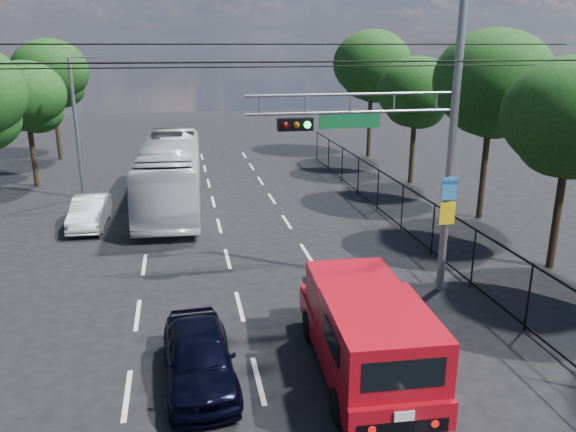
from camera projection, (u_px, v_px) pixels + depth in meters
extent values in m
cube|color=beige|center=(127.00, 395.00, 12.69)|extent=(0.12, 2.00, 0.01)
cube|color=beige|center=(138.00, 315.00, 16.44)|extent=(0.12, 2.00, 0.01)
cube|color=beige|center=(144.00, 264.00, 20.19)|extent=(0.12, 2.00, 0.01)
cube|color=beige|center=(149.00, 230.00, 23.95)|extent=(0.12, 2.00, 0.01)
cube|color=beige|center=(152.00, 205.00, 27.70)|extent=(0.12, 2.00, 0.01)
cube|color=beige|center=(155.00, 186.00, 31.45)|extent=(0.12, 2.00, 0.01)
cube|color=beige|center=(157.00, 170.00, 35.21)|extent=(0.12, 2.00, 0.01)
cube|color=beige|center=(158.00, 158.00, 38.96)|extent=(0.12, 2.00, 0.01)
cube|color=beige|center=(258.00, 380.00, 13.24)|extent=(0.12, 2.00, 0.01)
cube|color=beige|center=(240.00, 306.00, 16.99)|extent=(0.12, 2.00, 0.01)
cube|color=beige|center=(228.00, 259.00, 20.75)|extent=(0.12, 2.00, 0.01)
cube|color=beige|center=(219.00, 226.00, 24.50)|extent=(0.12, 2.00, 0.01)
cube|color=beige|center=(213.00, 202.00, 28.25)|extent=(0.12, 2.00, 0.01)
cube|color=beige|center=(209.00, 183.00, 32.00)|extent=(0.12, 2.00, 0.01)
cube|color=beige|center=(205.00, 169.00, 35.76)|extent=(0.12, 2.00, 0.01)
cube|color=beige|center=(202.00, 157.00, 39.51)|extent=(0.12, 2.00, 0.01)
cube|color=beige|center=(379.00, 367.00, 13.79)|extent=(0.12, 2.00, 0.01)
cube|color=beige|center=(335.00, 298.00, 17.54)|extent=(0.12, 2.00, 0.01)
cube|color=beige|center=(307.00, 253.00, 21.30)|extent=(0.12, 2.00, 0.01)
cube|color=beige|center=(287.00, 222.00, 25.05)|extent=(0.12, 2.00, 0.01)
cube|color=beige|center=(272.00, 199.00, 28.80)|extent=(0.12, 2.00, 0.01)
cube|color=beige|center=(261.00, 181.00, 32.55)|extent=(0.12, 2.00, 0.01)
cube|color=beige|center=(252.00, 167.00, 36.31)|extent=(0.12, 2.00, 0.01)
cube|color=beige|center=(244.00, 155.00, 40.06)|extent=(0.12, 2.00, 0.01)
cylinder|color=slate|center=(452.00, 144.00, 16.79)|extent=(0.24, 0.24, 9.50)
cylinder|color=slate|center=(354.00, 94.00, 15.78)|extent=(6.20, 0.08, 0.08)
cylinder|color=slate|center=(354.00, 112.00, 15.93)|extent=(6.20, 0.08, 0.08)
cube|color=black|center=(295.00, 124.00, 15.71)|extent=(1.00, 0.28, 0.35)
sphere|color=#3F0505|center=(285.00, 125.00, 15.51)|extent=(0.20, 0.20, 0.20)
sphere|color=#4C3805|center=(296.00, 125.00, 15.57)|extent=(0.20, 0.20, 0.20)
sphere|color=#0CE533|center=(307.00, 125.00, 15.62)|extent=(0.20, 0.20, 0.20)
cube|color=#0C5929|center=(350.00, 121.00, 15.98)|extent=(1.80, 0.05, 0.40)
cube|color=#2878BF|center=(449.00, 188.00, 17.05)|extent=(0.50, 0.04, 0.70)
cube|color=yellow|center=(447.00, 214.00, 17.29)|extent=(0.50, 0.04, 0.70)
cylinder|color=slate|center=(436.00, 102.00, 16.32)|extent=(0.05, 0.05, 0.50)
cylinder|color=slate|center=(394.00, 102.00, 16.08)|extent=(0.05, 0.05, 0.50)
cylinder|color=slate|center=(351.00, 103.00, 15.84)|extent=(0.05, 0.05, 0.50)
cylinder|color=slate|center=(306.00, 104.00, 15.60)|extent=(0.05, 0.05, 0.50)
cylinder|color=slate|center=(259.00, 105.00, 15.36)|extent=(0.05, 0.05, 0.50)
cylinder|color=slate|center=(77.00, 130.00, 27.91)|extent=(0.18, 0.18, 7.00)
cylinder|color=slate|center=(86.00, 57.00, 27.03)|extent=(1.60, 0.09, 0.09)
cube|color=slate|center=(105.00, 57.00, 27.19)|extent=(0.60, 0.22, 0.15)
cylinder|color=black|center=(241.00, 62.00, 13.00)|extent=(22.00, 0.04, 0.04)
cylinder|color=black|center=(227.00, 44.00, 16.17)|extent=(22.00, 0.04, 0.04)
cylinder|color=black|center=(224.00, 67.00, 17.78)|extent=(22.00, 0.04, 0.04)
cube|color=black|center=(424.00, 198.00, 21.57)|extent=(0.04, 34.00, 0.06)
cube|color=black|center=(420.00, 242.00, 22.10)|extent=(0.04, 34.00, 0.06)
cylinder|color=black|center=(529.00, 297.00, 15.28)|extent=(0.06, 0.06, 2.00)
cylinder|color=black|center=(473.00, 258.00, 18.10)|extent=(0.06, 0.06, 2.00)
cylinder|color=black|center=(433.00, 229.00, 20.91)|extent=(0.06, 0.06, 2.00)
cylinder|color=black|center=(402.00, 207.00, 23.72)|extent=(0.06, 0.06, 2.00)
cylinder|color=black|center=(378.00, 190.00, 26.54)|extent=(0.06, 0.06, 2.00)
cylinder|color=black|center=(358.00, 176.00, 29.35)|extent=(0.06, 0.06, 2.00)
cylinder|color=black|center=(342.00, 164.00, 32.17)|extent=(0.06, 0.06, 2.00)
cylinder|color=black|center=(329.00, 155.00, 34.98)|extent=(0.06, 0.06, 2.00)
cylinder|color=black|center=(317.00, 146.00, 37.80)|extent=(0.06, 0.06, 2.00)
cylinder|color=black|center=(558.00, 210.00, 19.37)|extent=(0.28, 0.28, 4.20)
ellipsoid|color=black|center=(572.00, 114.00, 18.40)|extent=(4.50, 4.50, 3.83)
ellipsoid|color=black|center=(572.00, 144.00, 19.07)|extent=(3.00, 3.00, 2.40)
ellipsoid|color=black|center=(562.00, 143.00, 18.41)|extent=(2.85, 2.85, 2.28)
cylinder|color=black|center=(484.00, 166.00, 25.03)|extent=(0.28, 0.28, 4.76)
ellipsoid|color=black|center=(493.00, 80.00, 23.93)|extent=(5.10, 5.10, 4.33)
ellipsoid|color=black|center=(495.00, 108.00, 24.63)|extent=(3.40, 3.40, 2.72)
ellipsoid|color=black|center=(486.00, 105.00, 23.98)|extent=(3.23, 3.23, 2.58)
cylinder|color=black|center=(412.00, 148.00, 31.63)|extent=(0.28, 0.28, 4.03)
ellipsoid|color=black|center=(416.00, 90.00, 30.70)|extent=(4.32, 4.32, 3.67)
ellipsoid|color=black|center=(420.00, 108.00, 31.35)|extent=(2.88, 2.88, 2.30)
ellipsoid|color=black|center=(411.00, 107.00, 30.70)|extent=(2.74, 2.74, 2.19)
cylinder|color=black|center=(370.00, 121.00, 39.04)|extent=(0.28, 0.28, 4.93)
ellipsoid|color=black|center=(372.00, 64.00, 37.90)|extent=(5.28, 5.28, 4.49)
ellipsoid|color=black|center=(375.00, 82.00, 38.62)|extent=(3.52, 3.52, 2.82)
ellipsoid|color=black|center=(367.00, 80.00, 37.96)|extent=(3.34, 3.34, 2.68)
cylinder|color=black|center=(33.00, 152.00, 30.64)|extent=(0.28, 0.28, 3.92)
ellipsoid|color=black|center=(25.00, 95.00, 29.74)|extent=(4.20, 4.20, 3.57)
ellipsoid|color=black|center=(37.00, 112.00, 30.38)|extent=(2.80, 2.80, 2.24)
ellipsoid|color=black|center=(19.00, 111.00, 29.73)|extent=(2.66, 2.66, 2.13)
cylinder|color=black|center=(57.00, 126.00, 38.01)|extent=(0.28, 0.28, 4.59)
ellipsoid|color=black|center=(50.00, 71.00, 36.95)|extent=(4.92, 4.92, 4.18)
ellipsoid|color=black|center=(60.00, 88.00, 37.64)|extent=(3.28, 3.28, 2.62)
ellipsoid|color=black|center=(46.00, 87.00, 36.99)|extent=(3.12, 3.12, 2.49)
cylinder|color=black|center=(310.00, 325.00, 15.01)|extent=(0.34, 0.81, 0.80)
cylinder|color=black|center=(380.00, 321.00, 15.27)|extent=(0.34, 0.81, 0.80)
cylinder|color=black|center=(340.00, 406.00, 11.67)|extent=(0.34, 0.81, 0.80)
cylinder|color=black|center=(429.00, 398.00, 11.93)|extent=(0.34, 0.81, 0.80)
cube|color=maroon|center=(363.00, 346.00, 13.38)|extent=(2.45, 5.79, 0.64)
cube|color=maroon|center=(339.00, 297.00, 15.77)|extent=(2.13, 0.73, 0.63)
cube|color=black|center=(337.00, 283.00, 15.98)|extent=(1.96, 0.56, 0.35)
cube|color=maroon|center=(351.00, 291.00, 14.37)|extent=(2.14, 1.87, 1.08)
cube|color=black|center=(360.00, 304.00, 13.55)|extent=(1.76, 0.15, 0.63)
cube|color=maroon|center=(381.00, 338.00, 11.93)|extent=(2.26, 3.01, 1.19)
cube|color=black|center=(429.00, 333.00, 12.06)|extent=(0.12, 1.37, 0.51)
cube|color=black|center=(332.00, 340.00, 11.77)|extent=(0.12, 1.37, 0.51)
cube|color=black|center=(404.00, 374.00, 10.56)|extent=(1.65, 0.14, 0.63)
cube|color=black|center=(403.00, 428.00, 10.75)|extent=(1.82, 0.18, 0.30)
cube|color=silver|center=(404.00, 416.00, 10.62)|extent=(0.40, 0.05, 0.20)
imported|color=black|center=(199.00, 356.00, 13.01)|extent=(1.79, 4.05, 1.35)
imported|color=silver|center=(171.00, 174.00, 27.11)|extent=(3.18, 11.66, 3.22)
imported|color=silver|center=(90.00, 212.00, 24.27)|extent=(1.47, 3.93, 1.28)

